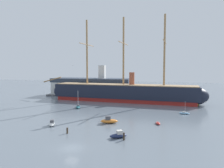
% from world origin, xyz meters
% --- Properties ---
extents(ground_plane, '(400.00, 400.00, 0.00)m').
position_xyz_m(ground_plane, '(0.00, 0.00, 0.00)').
color(ground_plane, slate).
extents(tall_ship, '(77.26, 17.46, 37.14)m').
position_xyz_m(tall_ship, '(-2.30, 57.81, 4.05)').
color(tall_ship, maroon).
rests_on(tall_ship, ground).
extents(motorboat_foreground_left, '(2.78, 3.70, 1.44)m').
position_xyz_m(motorboat_foreground_left, '(-11.84, 13.08, 0.50)').
color(motorboat_foreground_left, silver).
rests_on(motorboat_foreground_left, ground).
extents(motorboat_foreground_right, '(4.08, 3.34, 1.60)m').
position_xyz_m(motorboat_foreground_right, '(7.05, 8.05, 0.56)').
color(motorboat_foreground_right, '#1E284C').
rests_on(motorboat_foreground_right, ground).
extents(motorboat_near_centre, '(5.01, 3.13, 1.96)m').
position_xyz_m(motorboat_near_centre, '(1.79, 19.32, 0.69)').
color(motorboat_near_centre, orange).
rests_on(motorboat_near_centre, ground).
extents(dinghy_mid_right, '(1.88, 2.75, 0.60)m').
position_xyz_m(dinghy_mid_right, '(14.67, 21.50, 0.30)').
color(dinghy_mid_right, '#B22D28').
rests_on(dinghy_mid_right, ground).
extents(sailboat_alongside_bow, '(3.34, 5.13, 6.45)m').
position_xyz_m(sailboat_alongside_bow, '(-15.32, 37.61, 0.54)').
color(sailboat_alongside_bow, '#236670').
rests_on(sailboat_alongside_bow, ground).
extents(sailboat_alongside_stern, '(3.43, 1.46, 4.32)m').
position_xyz_m(sailboat_alongside_stern, '(22.37, 36.52, 0.36)').
color(sailboat_alongside_stern, '#7FB2D6').
rests_on(sailboat_alongside_stern, ground).
extents(dinghy_far_left, '(3.03, 1.83, 0.67)m').
position_xyz_m(dinghy_far_left, '(-28.06, 55.57, 0.34)').
color(dinghy_far_left, silver).
rests_on(dinghy_far_left, ground).
extents(motorboat_far_right, '(3.06, 2.82, 1.24)m').
position_xyz_m(motorboat_far_right, '(27.99, 53.86, 0.44)').
color(motorboat_far_right, gold).
rests_on(motorboat_far_right, ground).
extents(motorboat_distant_centre, '(3.29, 1.58, 1.34)m').
position_xyz_m(motorboat_distant_centre, '(1.32, 63.18, 0.47)').
color(motorboat_distant_centre, silver).
rests_on(motorboat_distant_centre, ground).
extents(mooring_piling_nearest, '(0.38, 0.38, 1.58)m').
position_xyz_m(mooring_piling_nearest, '(8.50, 6.79, 0.79)').
color(mooring_piling_nearest, '#382B1E').
rests_on(mooring_piling_nearest, ground).
extents(mooring_piling_left_pair, '(0.40, 0.40, 1.34)m').
position_xyz_m(mooring_piling_left_pair, '(-4.93, 8.00, 0.67)').
color(mooring_piling_left_pair, '#423323').
rests_on(mooring_piling_left_pair, ground).
extents(dockside_warehouse_left, '(46.03, 15.90, 16.38)m').
position_xyz_m(dockside_warehouse_left, '(-22.99, 73.30, 4.74)').
color(dockside_warehouse_left, '#565659').
rests_on(dockside_warehouse_left, ground).
extents(seagull_in_flight, '(0.93, 0.73, 0.13)m').
position_xyz_m(seagull_in_flight, '(-8.50, 18.91, 15.64)').
color(seagull_in_flight, silver).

